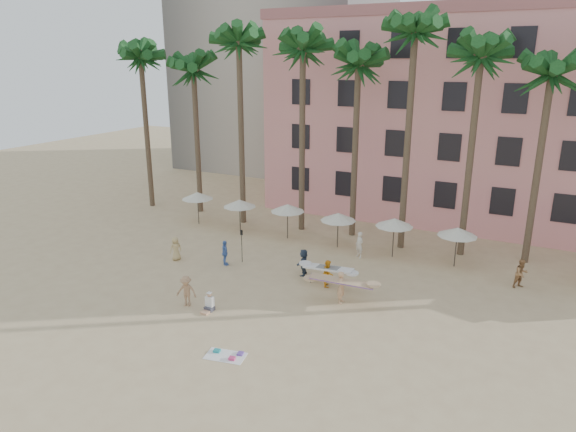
% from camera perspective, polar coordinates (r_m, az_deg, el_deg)
% --- Properties ---
extents(ground, '(120.00, 120.00, 0.00)m').
position_cam_1_polar(ground, '(25.87, -2.83, -12.53)').
color(ground, '#D1B789').
rests_on(ground, ground).
extents(pink_hotel, '(35.00, 14.00, 16.00)m').
position_cam_1_polar(pink_hotel, '(45.93, 21.69, 9.93)').
color(pink_hotel, pink).
rests_on(pink_hotel, ground).
extents(palm_row, '(44.40, 5.40, 16.30)m').
position_cam_1_polar(palm_row, '(36.12, 9.95, 17.15)').
color(palm_row, brown).
rests_on(palm_row, ground).
extents(umbrella_row, '(22.50, 2.70, 2.73)m').
position_cam_1_polar(umbrella_row, '(36.54, 2.68, 0.45)').
color(umbrella_row, '#332B23').
rests_on(umbrella_row, ground).
extents(beach_towel, '(1.95, 1.31, 0.14)m').
position_cam_1_polar(beach_towel, '(24.00, -6.82, -15.11)').
color(beach_towel, white).
rests_on(beach_towel, ground).
extents(carrier_yellow, '(3.49, 1.51, 1.82)m').
position_cam_1_polar(carrier_yellow, '(28.17, 5.96, -7.66)').
color(carrier_yellow, tan).
rests_on(carrier_yellow, ground).
extents(carrier_white, '(3.01, 0.93, 1.59)m').
position_cam_1_polar(carrier_white, '(30.16, 4.47, -6.22)').
color(carrier_white, '#FFA51A').
rests_on(carrier_white, ground).
extents(beachgoers, '(21.55, 11.72, 1.77)m').
position_cam_1_polar(beachgoers, '(31.08, 0.89, -5.49)').
color(beachgoers, beige).
rests_on(beachgoers, ground).
extents(paddle, '(0.18, 0.04, 2.23)m').
position_cam_1_polar(paddle, '(33.40, -5.17, -2.88)').
color(paddle, black).
rests_on(paddle, ground).
extents(seated_man, '(0.45, 0.79, 1.02)m').
position_cam_1_polar(seated_man, '(27.76, -8.77, -9.71)').
color(seated_man, '#3F3F4C').
rests_on(seated_man, ground).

